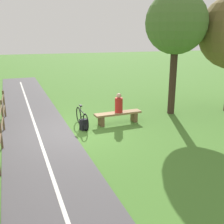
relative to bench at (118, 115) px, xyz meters
name	(u,v)px	position (x,y,z in m)	size (l,w,h in m)	color
ground_plane	(72,132)	(2.04, 0.55, -0.34)	(80.00, 80.00, 0.00)	#477A2D
paved_path	(58,193)	(3.00, 4.55, -0.33)	(2.54, 36.00, 0.02)	#4C494C
path_centre_line	(58,192)	(3.00, 4.55, -0.32)	(0.10, 32.00, 0.00)	silver
bench	(118,115)	(0.00, 0.00, 0.00)	(2.05, 0.62, 0.48)	#937047
person_seated	(119,104)	(-0.03, 0.00, 0.50)	(0.35, 0.35, 0.82)	#B2231E
bicycle	(82,118)	(1.53, -0.02, 0.03)	(0.21, 1.72, 0.87)	black
backpack	(84,125)	(1.54, 0.39, -0.13)	(0.34, 0.33, 0.44)	black
tree_mid_field	(176,24)	(-2.87, -0.70, 3.72)	(2.72, 2.72, 5.46)	#38281E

